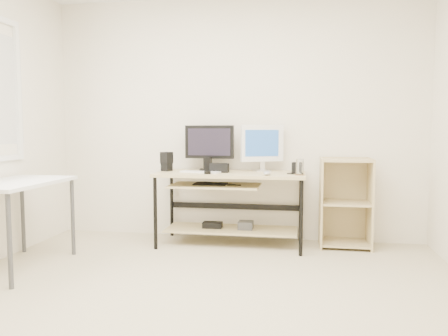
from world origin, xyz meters
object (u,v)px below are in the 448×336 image
Objects in this scene: shelf_unit at (345,202)px; black_monitor at (209,145)px; audio_controller at (208,164)px; white_imac at (262,144)px; desk at (228,193)px; side_table at (16,190)px.

shelf_unit is 1.71× the size of black_monitor.
shelf_unit is 5.78× the size of audio_controller.
desk is at bearing -177.73° from white_imac.
desk is 1.19m from shelf_unit.
side_table is at bearing -156.67° from shelf_unit.
side_table is (-1.65, -1.06, 0.13)m from desk.
shelf_unit is 1.45m from audio_controller.
audio_controller reaches higher than shelf_unit.
audio_controller is at bearing 172.05° from white_imac.
audio_controller is at bearing -81.93° from black_monitor.
desk is 1.97m from side_table.
audio_controller reaches higher than desk.
side_table is 3.09m from shelf_unit.
side_table is 6.42× the size of audio_controller.
shelf_unit is at bearing 18.56° from audio_controller.
white_imac reaches higher than audio_controller.
white_imac is at bearing 4.34° from black_monitor.
side_table is at bearing -135.90° from black_monitor.
shelf_unit is 1.52m from black_monitor.
side_table is 2.05× the size of white_imac.
black_monitor is 0.25m from audio_controller.
desk and side_table have the same top height.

